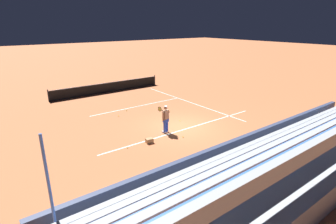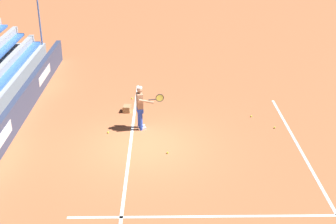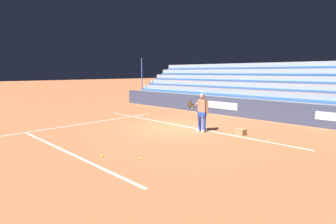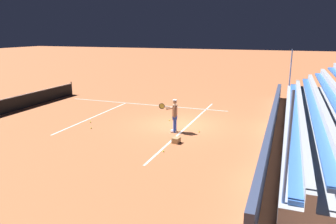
{
  "view_description": "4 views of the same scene",
  "coord_description": "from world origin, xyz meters",
  "px_view_note": "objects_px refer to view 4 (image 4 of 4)",
  "views": [
    {
      "loc": [
        -10.24,
        -12.23,
        6.42
      ],
      "look_at": [
        -0.06,
        1.39,
        0.63
      ],
      "focal_mm": 28.0,
      "sensor_mm": 36.0,
      "label": 1
    },
    {
      "loc": [
        14.69,
        0.65,
        7.97
      ],
      "look_at": [
        -0.64,
        0.86,
        1.04
      ],
      "focal_mm": 50.0,
      "sensor_mm": 36.0,
      "label": 2
    },
    {
      "loc": [
        -8.45,
        9.24,
        2.68
      ],
      "look_at": [
        0.03,
        0.54,
        0.82
      ],
      "focal_mm": 28.0,
      "sensor_mm": 36.0,
      "label": 3
    },
    {
      "loc": [
        -16.85,
        -5.5,
        5.1
      ],
      "look_at": [
        -0.88,
        0.38,
        0.9
      ],
      "focal_mm": 35.0,
      "sensor_mm": 36.0,
      "label": 4
    }
  ],
  "objects_px": {
    "tennis_player": "(174,115)",
    "tennis_net": "(22,102)",
    "ball_box_cardboard": "(176,140)",
    "tennis_ball_midcourt": "(90,122)",
    "tennis_ball_toward_net": "(91,128)",
    "tennis_ball_far_right": "(163,151)",
    "tennis_ball_near_player": "(199,132)",
    "tennis_ball_stray_back": "(169,120)"
  },
  "relations": [
    {
      "from": "tennis_player",
      "to": "tennis_net",
      "type": "height_order",
      "value": "tennis_player"
    },
    {
      "from": "ball_box_cardboard",
      "to": "tennis_ball_midcourt",
      "type": "relative_size",
      "value": 6.06
    },
    {
      "from": "tennis_player",
      "to": "tennis_ball_midcourt",
      "type": "relative_size",
      "value": 25.98
    },
    {
      "from": "tennis_ball_midcourt",
      "to": "tennis_player",
      "type": "bearing_deg",
      "value": -90.53
    },
    {
      "from": "tennis_ball_toward_net",
      "to": "tennis_ball_far_right",
      "type": "relative_size",
      "value": 1.0
    },
    {
      "from": "tennis_ball_near_player",
      "to": "tennis_ball_far_right",
      "type": "bearing_deg",
      "value": 167.9
    },
    {
      "from": "tennis_ball_far_right",
      "to": "tennis_ball_near_player",
      "type": "height_order",
      "value": "same"
    },
    {
      "from": "tennis_player",
      "to": "tennis_net",
      "type": "bearing_deg",
      "value": 82.95
    },
    {
      "from": "tennis_player",
      "to": "tennis_net",
      "type": "distance_m",
      "value": 11.51
    },
    {
      "from": "tennis_ball_toward_net",
      "to": "tennis_ball_far_right",
      "type": "bearing_deg",
      "value": -111.45
    },
    {
      "from": "tennis_ball_toward_net",
      "to": "tennis_ball_near_player",
      "type": "height_order",
      "value": "same"
    },
    {
      "from": "tennis_ball_midcourt",
      "to": "tennis_ball_far_right",
      "type": "distance_m",
      "value": 6.39
    },
    {
      "from": "tennis_ball_midcourt",
      "to": "tennis_ball_near_player",
      "type": "bearing_deg",
      "value": -87.01
    },
    {
      "from": "ball_box_cardboard",
      "to": "tennis_ball_toward_net",
      "type": "distance_m",
      "value": 5.11
    },
    {
      "from": "ball_box_cardboard",
      "to": "tennis_ball_far_right",
      "type": "relative_size",
      "value": 6.06
    },
    {
      "from": "tennis_player",
      "to": "tennis_net",
      "type": "relative_size",
      "value": 0.15
    },
    {
      "from": "tennis_player",
      "to": "tennis_ball_far_right",
      "type": "height_order",
      "value": "tennis_player"
    },
    {
      "from": "tennis_player",
      "to": "tennis_ball_near_player",
      "type": "relative_size",
      "value": 25.98
    },
    {
      "from": "tennis_ball_midcourt",
      "to": "tennis_ball_toward_net",
      "type": "bearing_deg",
      "value": -145.67
    },
    {
      "from": "tennis_player",
      "to": "ball_box_cardboard",
      "type": "xyz_separation_m",
      "value": [
        -1.61,
        -0.65,
        -0.76
      ]
    },
    {
      "from": "ball_box_cardboard",
      "to": "tennis_ball_stray_back",
      "type": "distance_m",
      "value": 3.93
    },
    {
      "from": "tennis_ball_midcourt",
      "to": "tennis_ball_far_right",
      "type": "relative_size",
      "value": 1.0
    },
    {
      "from": "tennis_player",
      "to": "tennis_ball_toward_net",
      "type": "distance_m",
      "value": 4.61
    },
    {
      "from": "tennis_player",
      "to": "tennis_ball_stray_back",
      "type": "distance_m",
      "value": 2.36
    },
    {
      "from": "tennis_ball_midcourt",
      "to": "tennis_ball_toward_net",
      "type": "height_order",
      "value": "same"
    },
    {
      "from": "tennis_ball_midcourt",
      "to": "tennis_ball_toward_net",
      "type": "xyz_separation_m",
      "value": [
        -1.04,
        -0.71,
        0.0
      ]
    },
    {
      "from": "tennis_ball_far_right",
      "to": "tennis_net",
      "type": "height_order",
      "value": "tennis_net"
    },
    {
      "from": "tennis_ball_near_player",
      "to": "tennis_ball_stray_back",
      "type": "height_order",
      "value": "same"
    },
    {
      "from": "tennis_ball_midcourt",
      "to": "tennis_ball_stray_back",
      "type": "xyz_separation_m",
      "value": [
        1.92,
        -4.14,
        0.0
      ]
    },
    {
      "from": "tennis_player",
      "to": "tennis_ball_stray_back",
      "type": "height_order",
      "value": "tennis_player"
    },
    {
      "from": "ball_box_cardboard",
      "to": "tennis_ball_midcourt",
      "type": "xyz_separation_m",
      "value": [
        1.66,
        5.78,
        -0.1
      ]
    },
    {
      "from": "tennis_player",
      "to": "tennis_ball_near_player",
      "type": "height_order",
      "value": "tennis_player"
    },
    {
      "from": "ball_box_cardboard",
      "to": "tennis_ball_toward_net",
      "type": "bearing_deg",
      "value": 83.12
    },
    {
      "from": "tennis_ball_midcourt",
      "to": "tennis_net",
      "type": "xyz_separation_m",
      "value": [
        1.36,
        6.29,
        0.46
      ]
    },
    {
      "from": "ball_box_cardboard",
      "to": "tennis_ball_stray_back",
      "type": "height_order",
      "value": "ball_box_cardboard"
    },
    {
      "from": "tennis_ball_midcourt",
      "to": "tennis_ball_stray_back",
      "type": "height_order",
      "value": "same"
    },
    {
      "from": "tennis_net",
      "to": "ball_box_cardboard",
      "type": "bearing_deg",
      "value": -104.05
    },
    {
      "from": "tennis_ball_far_right",
      "to": "tennis_ball_stray_back",
      "type": "bearing_deg",
      "value": 17.12
    },
    {
      "from": "tennis_player",
      "to": "tennis_ball_stray_back",
      "type": "xyz_separation_m",
      "value": [
        1.96,
        0.99,
        -0.86
      ]
    },
    {
      "from": "tennis_ball_toward_net",
      "to": "tennis_ball_stray_back",
      "type": "distance_m",
      "value": 4.53
    },
    {
      "from": "tennis_player",
      "to": "tennis_ball_far_right",
      "type": "bearing_deg",
      "value": -169.97
    },
    {
      "from": "tennis_player",
      "to": "ball_box_cardboard",
      "type": "height_order",
      "value": "tennis_player"
    }
  ]
}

